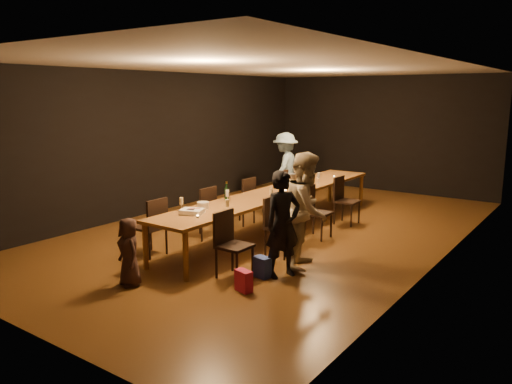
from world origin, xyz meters
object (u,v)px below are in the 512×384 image
Objects in this scene: chair_left_3 at (275,191)px; man_blue at (285,168)px; table at (278,194)px; ice_bucket at (291,180)px; chair_left_2 at (241,201)px; woman_birthday at (283,224)px; chair_right_1 at (281,227)px; child at (129,252)px; chair_right_2 at (318,212)px; birthday_cake at (192,212)px; chair_right_0 at (234,245)px; woman_tan at (307,210)px; plate_stack at (203,205)px; chair_left_1 at (200,212)px; chair_left_0 at (150,227)px; chair_right_3 at (347,201)px; champagne_bottle at (227,191)px.

chair_left_3 is 1.15m from man_blue.
table is 6.45× the size of chair_left_3.
man_blue is at bearing 125.40° from ice_bucket.
woman_birthday reaches higher than chair_left_2.
woman_birthday reaches higher than chair_right_1.
chair_left_3 is at bearing -144.69° from chair_right_1.
woman_birthday is 1.62× the size of child.
chair_right_2 is 3.85× the size of ice_bucket.
woman_birthday is 4.93m from man_blue.
chair_right_2 is 2.32× the size of birthday_cake.
chair_right_0 is 2.94m from chair_left_2.
chair_right_2 is 0.54× the size of woman_tan.
chair_right_1 is 4.87× the size of plate_stack.
chair_left_1 is 1.35m from birthday_cake.
plate_stack reaches higher than table.
chair_left_2 is at bearing 121.56° from child.
chair_left_0 is (-1.70, 0.00, 0.00)m from chair_right_0.
man_blue is at bearing 20.76° from chair_left_3.
chair_right_3 and chair_left_0 have the same top height.
champagne_bottle reaches higher than chair_right_0.
chair_right_2 is 2.45m from birthday_cake.
chair_right_1 reaches higher than birthday_cake.
child is at bearing -161.86° from chair_left_1.
chair_left_0 is at bearing 125.75° from woman_birthday.
child is 2.90× the size of champagne_bottle.
man_blue reaches higher than table.
plate_stack is (-1.03, -0.68, 0.34)m from chair_right_1.
chair_right_1 is (0.00, 1.20, 0.00)m from chair_right_0.
chair_left_3 is 3.87m from woman_birthday.
woman_tan is (2.27, -1.41, 0.39)m from chair_left_2.
man_blue is at bearing 119.11° from table.
chair_right_0 is 0.54× the size of woman_tan.
chair_left_3 is (-1.70, 0.00, 0.00)m from chair_right_3.
woman_tan is at bearing 72.44° from child.
chair_right_2 is (0.85, 0.00, -0.24)m from table.
champagne_bottle is (-1.14, -2.34, 0.44)m from chair_right_3.
chair_right_1 is at bearing 58.58° from woman_birthday.
chair_left_2 is (0.00, 1.20, 0.00)m from chair_left_1.
chair_right_1 is 2.08m from chair_left_0.
chair_right_0 is 1.00× the size of chair_right_3.
plate_stack is (-1.03, -1.88, 0.34)m from chair_right_2.
chair_left_0 is 0.62× the size of woman_birthday.
chair_right_3 is 4.87× the size of plate_stack.
chair_left_0 is 2.40m from chair_left_2.
child is at bearing -91.93° from table.
ice_bucket is at bearing 109.28° from child.
table is 0.88m from chair_right_2.
man_blue reaches higher than chair_right_2.
table is at bearing -35.31° from chair_right_3.
plate_stack is (-0.06, 1.56, 0.34)m from child.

